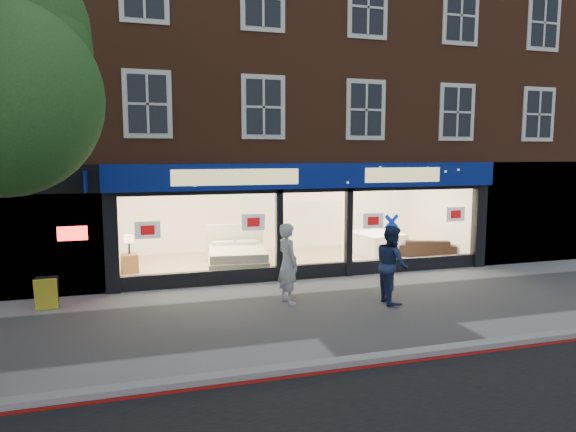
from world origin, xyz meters
name	(u,v)px	position (x,y,z in m)	size (l,w,h in m)	color
ground	(358,308)	(0.00, 0.00, 0.00)	(120.00, 120.00, 0.00)	gray
kerb_line	(432,359)	(0.00, -3.10, 0.01)	(60.00, 0.10, 0.01)	#8C0A07
kerb_stone	(426,352)	(0.00, -2.90, 0.06)	(60.00, 0.25, 0.12)	gray
showroom_floor	(292,261)	(0.00, 5.25, 0.05)	(11.00, 4.50, 0.10)	tan
building	(277,63)	(-0.02, 6.93, 6.67)	(19.00, 8.26, 10.30)	brown
display_bed	(237,257)	(-1.98, 4.50, 0.44)	(2.02, 2.35, 1.22)	beige
bedside_table	(130,263)	(-5.10, 4.80, 0.38)	(0.45, 0.45, 0.55)	brown
mattress_stack	(375,243)	(3.10, 5.49, 0.46)	(1.81, 2.11, 0.73)	white
sofa	(426,247)	(4.60, 4.59, 0.38)	(1.91, 0.75, 0.56)	black
a_board	(47,293)	(-6.90, 1.94, 0.38)	(0.50, 0.32, 0.76)	gold
pedestrian_grey	(288,263)	(-1.45, 0.86, 0.97)	(0.71, 0.46, 1.94)	#A8ACB0
pedestrian_blue	(392,264)	(0.95, 0.21, 0.94)	(0.91, 0.71, 1.88)	#1C284F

